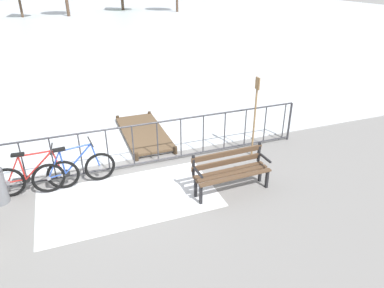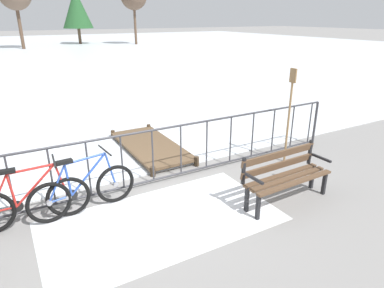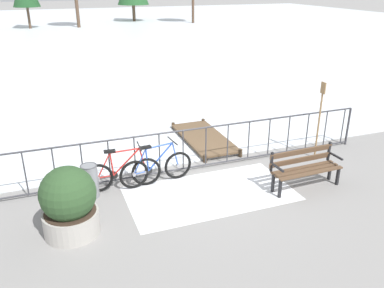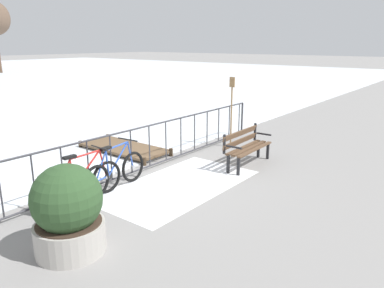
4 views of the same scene
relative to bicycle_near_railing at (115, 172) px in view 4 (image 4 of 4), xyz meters
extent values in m
plane|color=gray|center=(1.04, 0.33, -0.37)|extent=(160.00, 160.00, 0.00)
cube|color=white|center=(0.95, -0.87, -0.36)|extent=(3.55, 1.89, 0.01)
cylinder|color=#38383D|center=(1.04, 0.33, 0.68)|extent=(9.00, 0.04, 0.04)
cylinder|color=#38383D|center=(1.04, 0.33, -0.29)|extent=(9.00, 0.04, 0.04)
cylinder|color=#38383D|center=(5.54, 0.33, 0.16)|extent=(0.06, 0.06, 1.05)
cylinder|color=#38383D|center=(-2.13, 0.33, 0.20)|extent=(0.03, 0.03, 0.97)
cylinder|color=#38383D|center=(-1.55, 0.33, 0.20)|extent=(0.03, 0.03, 0.97)
cylinder|color=#38383D|center=(-0.97, 0.33, 0.20)|extent=(0.03, 0.03, 0.97)
cylinder|color=#38383D|center=(-0.40, 0.33, 0.20)|extent=(0.03, 0.03, 0.97)
cylinder|color=#38383D|center=(0.18, 0.33, 0.20)|extent=(0.03, 0.03, 0.97)
cylinder|color=#38383D|center=(0.75, 0.33, 0.20)|extent=(0.03, 0.03, 0.97)
cylinder|color=#38383D|center=(1.33, 0.33, 0.20)|extent=(0.03, 0.03, 0.97)
cylinder|color=#38383D|center=(1.91, 0.33, 0.20)|extent=(0.03, 0.03, 0.97)
cylinder|color=#38383D|center=(2.48, 0.33, 0.20)|extent=(0.03, 0.03, 0.97)
cylinder|color=#38383D|center=(3.06, 0.33, 0.20)|extent=(0.03, 0.03, 0.97)
cylinder|color=#38383D|center=(3.63, 0.33, 0.20)|extent=(0.03, 0.03, 0.97)
cylinder|color=#38383D|center=(4.21, 0.33, 0.20)|extent=(0.03, 0.03, 0.97)
cylinder|color=#38383D|center=(4.79, 0.33, 0.20)|extent=(0.03, 0.03, 0.97)
cylinder|color=#38383D|center=(5.36, 0.33, 0.20)|extent=(0.03, 0.03, 0.97)
torus|color=black|center=(-0.52, -0.05, -0.04)|extent=(0.66, 0.12, 0.66)
cylinder|color=gray|center=(-0.52, -0.05, -0.04)|extent=(0.08, 0.07, 0.08)
torus|color=black|center=(0.53, 0.05, -0.04)|extent=(0.66, 0.12, 0.66)
cylinder|color=gray|center=(0.53, 0.05, -0.04)|extent=(0.08, 0.07, 0.08)
cylinder|color=#2D51B2|center=(-0.21, -0.02, 0.25)|extent=(0.08, 0.04, 0.53)
cylinder|color=#2D51B2|center=(0.11, 0.01, 0.26)|extent=(0.61, 0.09, 0.59)
cylinder|color=#2D51B2|center=(0.09, 0.01, 0.53)|extent=(0.63, 0.10, 0.07)
cylinder|color=#2D51B2|center=(-0.35, -0.03, -0.03)|extent=(0.34, 0.06, 0.05)
cylinder|color=#2D51B2|center=(-0.37, -0.04, 0.24)|extent=(0.32, 0.06, 0.56)
cylinder|color=#2D51B2|center=(0.46, 0.04, 0.25)|extent=(0.16, 0.05, 0.59)
cube|color=black|center=(-0.23, -0.02, 0.55)|extent=(0.25, 0.12, 0.05)
cylinder|color=black|center=(0.40, 0.04, 0.59)|extent=(0.08, 0.52, 0.03)
cylinder|color=black|center=(-0.18, -0.02, -0.02)|extent=(0.18, 0.04, 0.18)
torus|color=black|center=(-1.28, 0.06, -0.04)|extent=(0.66, 0.10, 0.66)
cylinder|color=gray|center=(-1.28, 0.06, -0.04)|extent=(0.08, 0.07, 0.08)
torus|color=black|center=(-0.23, -0.01, -0.04)|extent=(0.66, 0.10, 0.66)
cylinder|color=gray|center=(-0.23, -0.01, -0.04)|extent=(0.08, 0.07, 0.08)
cylinder|color=red|center=(-0.97, 0.04, 0.25)|extent=(0.08, 0.04, 0.53)
cylinder|color=red|center=(-0.65, 0.02, 0.26)|extent=(0.61, 0.08, 0.59)
cylinder|color=red|center=(-0.67, 0.02, 0.53)|extent=(0.63, 0.08, 0.07)
cylinder|color=red|center=(-1.11, 0.05, -0.03)|extent=(0.34, 0.05, 0.05)
cylinder|color=red|center=(-1.14, 0.05, 0.24)|extent=(0.32, 0.05, 0.56)
cylinder|color=red|center=(-0.30, -0.01, 0.25)|extent=(0.16, 0.04, 0.59)
cube|color=black|center=(-0.99, 0.04, 0.55)|extent=(0.25, 0.12, 0.05)
cylinder|color=black|center=(-0.36, 0.00, 0.59)|extent=(0.06, 0.52, 0.03)
cylinder|color=black|center=(-0.95, 0.04, -0.02)|extent=(0.18, 0.03, 0.18)
cube|color=brown|center=(2.99, -1.23, 0.07)|extent=(1.60, 0.15, 0.04)
cube|color=brown|center=(2.99, -1.39, 0.07)|extent=(1.60, 0.15, 0.04)
cube|color=brown|center=(3.00, -1.54, 0.07)|extent=(1.60, 0.15, 0.04)
cube|color=brown|center=(2.99, -1.14, 0.21)|extent=(1.60, 0.10, 0.12)
cube|color=brown|center=(2.99, -1.14, 0.41)|extent=(1.60, 0.10, 0.12)
cube|color=black|center=(3.76, -1.50, -0.15)|extent=(0.05, 0.06, 0.44)
cube|color=black|center=(3.75, -1.23, -0.15)|extent=(0.05, 0.06, 0.44)
cube|color=black|center=(3.75, -1.12, 0.30)|extent=(0.05, 0.05, 0.45)
cube|color=black|center=(3.75, -1.37, 0.27)|extent=(0.05, 0.40, 0.04)
cube|color=black|center=(2.24, -1.54, -0.15)|extent=(0.05, 0.06, 0.44)
cube|color=black|center=(2.23, -1.28, -0.15)|extent=(0.05, 0.06, 0.44)
cube|color=black|center=(2.23, -1.16, 0.30)|extent=(0.05, 0.05, 0.45)
cube|color=black|center=(2.23, -1.41, 0.27)|extent=(0.05, 0.40, 0.04)
cylinder|color=#ADA8A0|center=(-1.96, -1.29, -0.15)|extent=(0.99, 0.99, 0.44)
cylinder|color=#38281E|center=(-1.96, -1.29, 0.08)|extent=(0.91, 0.91, 0.02)
sphere|color=#2D4C28|center=(-1.96, -1.29, 0.44)|extent=(0.99, 0.99, 0.99)
cylinder|color=gray|center=(-1.46, -0.09, -0.01)|extent=(0.34, 0.34, 0.72)
torus|color=#494A4E|center=(-1.46, -0.09, 0.35)|extent=(0.35, 0.35, 0.02)
cylinder|color=#937047|center=(4.19, -0.10, 0.48)|extent=(0.04, 0.04, 1.70)
cube|color=#937047|center=(4.19, -0.10, 1.47)|extent=(0.03, 0.16, 0.28)
cube|color=brown|center=(1.93, 1.91, -0.25)|extent=(1.10, 2.56, 0.06)
cylinder|color=#433323|center=(1.44, 0.63, -0.27)|extent=(0.10, 0.10, 0.20)
cylinder|color=#433323|center=(2.43, 0.63, -0.27)|extent=(0.10, 0.10, 0.20)
cylinder|color=#433323|center=(1.44, 3.19, -0.27)|extent=(0.10, 0.10, 0.20)
cylinder|color=#433323|center=(2.43, 3.19, -0.27)|extent=(0.10, 0.10, 0.20)
camera|label=1|loc=(0.06, -6.79, 3.78)|focal=32.78mm
camera|label=2|loc=(-0.83, -4.90, 2.56)|focal=31.48mm
camera|label=3|loc=(-2.09, -7.77, 3.93)|focal=37.40mm
camera|label=4|loc=(-4.66, -5.60, 2.53)|focal=34.91mm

